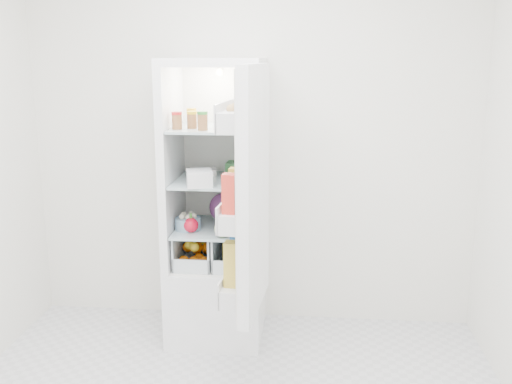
# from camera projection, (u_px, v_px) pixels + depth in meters

# --- Properties ---
(room_walls) EXTENTS (3.02, 3.02, 2.61)m
(room_walls) POSITION_uv_depth(u_px,v_px,m) (213.00, 113.00, 2.28)
(room_walls) COLOR white
(room_walls) RESTS_ON ground
(refrigerator) EXTENTS (0.60, 0.60, 1.80)m
(refrigerator) POSITION_uv_depth(u_px,v_px,m) (218.00, 236.00, 3.73)
(refrigerator) COLOR white
(refrigerator) RESTS_ON ground
(shelf_low) EXTENTS (0.49, 0.53, 0.01)m
(shelf_low) POSITION_uv_depth(u_px,v_px,m) (216.00, 228.00, 3.65)
(shelf_low) COLOR #A8C0C4
(shelf_low) RESTS_ON refrigerator
(shelf_mid) EXTENTS (0.49, 0.53, 0.02)m
(shelf_mid) POSITION_uv_depth(u_px,v_px,m) (215.00, 181.00, 3.58)
(shelf_mid) COLOR #A8C0C4
(shelf_mid) RESTS_ON refrigerator
(shelf_top) EXTENTS (0.49, 0.53, 0.02)m
(shelf_top) POSITION_uv_depth(u_px,v_px,m) (214.00, 128.00, 3.50)
(shelf_top) COLOR #A8C0C4
(shelf_top) RESTS_ON refrigerator
(crisper_left) EXTENTS (0.23, 0.46, 0.22)m
(crisper_left) POSITION_uv_depth(u_px,v_px,m) (198.00, 246.00, 3.69)
(crisper_left) COLOR silver
(crisper_left) RESTS_ON refrigerator
(crisper_right) EXTENTS (0.23, 0.46, 0.22)m
(crisper_right) POSITION_uv_depth(u_px,v_px,m) (235.00, 248.00, 3.67)
(crisper_right) COLOR silver
(crisper_right) RESTS_ON refrigerator
(condiment_jars) EXTENTS (0.46, 0.34, 0.08)m
(condiment_jars) POSITION_uv_depth(u_px,v_px,m) (211.00, 121.00, 3.43)
(condiment_jars) COLOR #B21919
(condiment_jars) RESTS_ON shelf_top
(squeeze_bottle) EXTENTS (0.07, 0.07, 0.20)m
(squeeze_bottle) POSITION_uv_depth(u_px,v_px,m) (243.00, 111.00, 3.46)
(squeeze_bottle) COLOR white
(squeeze_bottle) RESTS_ON shelf_top
(tub_white) EXTENTS (0.18, 0.18, 0.10)m
(tub_white) POSITION_uv_depth(u_px,v_px,m) (199.00, 178.00, 3.38)
(tub_white) COLOR white
(tub_white) RESTS_ON shelf_mid
(tin_red) EXTENTS (0.10, 0.10, 0.06)m
(tin_red) POSITION_uv_depth(u_px,v_px,m) (237.00, 181.00, 3.40)
(tin_red) COLOR red
(tin_red) RESTS_ON shelf_mid
(foil_tray) EXTENTS (0.19, 0.16, 0.04)m
(foil_tray) POSITION_uv_depth(u_px,v_px,m) (203.00, 172.00, 3.71)
(foil_tray) COLOR white
(foil_tray) RESTS_ON shelf_mid
(tub_green) EXTENTS (0.10, 0.14, 0.08)m
(tub_green) POSITION_uv_depth(u_px,v_px,m) (234.00, 168.00, 3.75)
(tub_green) COLOR #42924C
(tub_green) RESTS_ON shelf_mid
(red_cabbage) EXTENTS (0.19, 0.19, 0.19)m
(red_cabbage) POSITION_uv_depth(u_px,v_px,m) (224.00, 207.00, 3.74)
(red_cabbage) COLOR #612162
(red_cabbage) RESTS_ON shelf_low
(bell_pepper) EXTENTS (0.09, 0.09, 0.09)m
(bell_pepper) POSITION_uv_depth(u_px,v_px,m) (191.00, 225.00, 3.52)
(bell_pepper) COLOR red
(bell_pepper) RESTS_ON shelf_low
(mushroom_bowl) EXTENTS (0.18, 0.18, 0.08)m
(mushroom_bowl) POSITION_uv_depth(u_px,v_px,m) (188.00, 224.00, 3.58)
(mushroom_bowl) COLOR #7D9FBA
(mushroom_bowl) RESTS_ON shelf_low
(salad_bag) EXTENTS (0.10, 0.10, 0.10)m
(salad_bag) POSITION_uv_depth(u_px,v_px,m) (223.00, 229.00, 3.42)
(salad_bag) COLOR #A8B88A
(salad_bag) RESTS_ON shelf_low
(citrus_pile) EXTENTS (0.20, 0.31, 0.16)m
(citrus_pile) POSITION_uv_depth(u_px,v_px,m) (197.00, 252.00, 3.68)
(citrus_pile) COLOR #EE5F0C
(citrus_pile) RESTS_ON refrigerator
(veg_pile) EXTENTS (0.16, 0.30, 0.10)m
(veg_pile) POSITION_uv_depth(u_px,v_px,m) (236.00, 255.00, 3.68)
(veg_pile) COLOR #1F4A18
(veg_pile) RESTS_ON refrigerator
(fridge_door) EXTENTS (0.22, 0.60, 1.30)m
(fridge_door) POSITION_uv_depth(u_px,v_px,m) (249.00, 197.00, 2.98)
(fridge_door) COLOR white
(fridge_door) RESTS_ON refrigerator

